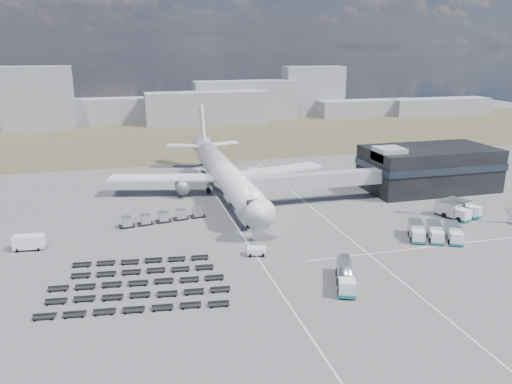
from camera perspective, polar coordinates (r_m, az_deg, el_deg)
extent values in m
plane|color=#565659|center=(85.74, 0.63, -6.16)|extent=(420.00, 420.00, 0.00)
cube|color=#4C4C2E|center=(190.33, -8.45, 6.21)|extent=(420.00, 90.00, 0.01)
cube|color=silver|center=(89.75, -1.47, -5.10)|extent=(0.25, 110.00, 0.01)
cube|color=silver|center=(95.32, 9.12, -4.01)|extent=(0.25, 110.00, 0.01)
cube|color=silver|center=(88.89, 17.90, -6.15)|extent=(40.00, 0.25, 0.01)
cube|color=black|center=(125.16, 19.14, 2.57)|extent=(30.00, 16.00, 10.00)
cube|color=#262D38|center=(124.90, 19.19, 3.11)|extent=(30.40, 16.40, 1.60)
cube|color=#939399|center=(116.24, 14.97, 4.20)|extent=(6.00, 6.00, 3.00)
cube|color=#939399|center=(108.17, 6.93, 1.36)|extent=(29.80, 3.00, 3.00)
cube|color=#939399|center=(103.53, 0.14, 0.81)|extent=(4.00, 3.60, 3.40)
cylinder|color=slate|center=(105.09, 0.85, -0.41)|extent=(0.70, 0.70, 5.10)
cylinder|color=black|center=(105.71, 0.85, -1.50)|extent=(1.40, 0.90, 1.40)
cylinder|color=white|center=(111.83, -3.54, 2.06)|extent=(5.60, 48.00, 5.60)
cone|color=white|center=(87.05, 0.02, -2.08)|extent=(5.60, 5.00, 5.60)
cone|color=white|center=(138.55, -5.92, 5.12)|extent=(5.60, 8.00, 5.60)
cube|color=black|center=(88.65, -0.32, -1.20)|extent=(2.20, 2.00, 0.80)
cube|color=white|center=(115.19, -10.39, 1.62)|extent=(25.59, 11.38, 0.50)
cube|color=white|center=(119.97, 2.07, 2.47)|extent=(25.59, 11.38, 0.50)
cylinder|color=slate|center=(114.02, -8.50, 0.67)|extent=(3.00, 5.00, 3.00)
cylinder|color=slate|center=(117.57, 0.72, 1.33)|extent=(3.00, 5.00, 3.00)
cube|color=white|center=(139.68, -8.29, 5.29)|extent=(9.49, 5.63, 0.35)
cube|color=white|center=(141.37, -3.85, 5.56)|extent=(9.49, 5.63, 0.35)
cube|color=white|center=(140.50, -6.19, 7.62)|extent=(0.50, 9.06, 11.45)
cylinder|color=slate|center=(93.40, -0.87, -3.41)|extent=(0.50, 0.50, 2.50)
cylinder|color=slate|center=(116.12, -5.46, 0.48)|extent=(0.60, 0.60, 2.50)
cylinder|color=slate|center=(117.30, -2.38, 0.70)|extent=(0.60, 0.60, 2.50)
cylinder|color=black|center=(93.66, -0.87, -3.85)|extent=(0.50, 1.20, 1.20)
cube|color=gray|center=(224.88, -23.72, 9.81)|extent=(27.57, 12.00, 25.22)
cube|color=gray|center=(232.61, -14.75, 9.02)|extent=(46.15, 12.00, 10.85)
cube|color=gray|center=(223.76, -5.60, 9.58)|extent=(53.75, 12.00, 13.79)
cube|color=gray|center=(237.71, -1.22, 10.50)|extent=(48.16, 12.00, 17.56)
cube|color=gray|center=(252.49, 6.51, 11.42)|extent=(29.66, 12.00, 23.50)
cube|color=gray|center=(253.40, 12.59, 9.36)|extent=(49.75, 12.00, 7.73)
cube|color=gray|center=(269.26, 20.20, 9.18)|extent=(51.59, 12.00, 7.99)
cube|color=white|center=(69.83, 10.37, -10.70)|extent=(2.91, 2.91, 2.15)
cube|color=#136E6F|center=(70.21, 10.33, -11.32)|extent=(3.03, 3.03, 0.47)
cylinder|color=#BCBCC2|center=(73.76, 10.16, -8.80)|extent=(4.75, 7.39, 2.34)
cube|color=slate|center=(74.22, 10.11, -9.55)|extent=(4.66, 7.36, 0.33)
cylinder|color=black|center=(73.06, 10.17, -10.20)|extent=(2.64, 1.85, 1.03)
cube|color=white|center=(81.72, 0.05, -6.80)|extent=(3.31, 2.33, 1.38)
cube|color=white|center=(91.94, -24.54, -5.28)|extent=(4.98, 2.63, 2.52)
cube|color=white|center=(123.64, -0.10, 1.78)|extent=(3.58, 6.93, 3.09)
cube|color=#136E6F|center=(123.96, -0.10, 1.21)|extent=(3.71, 7.06, 0.50)
cube|color=white|center=(90.86, 18.03, -4.86)|extent=(2.78, 2.73, 2.04)
cube|color=#136E6F|center=(91.14, 17.99, -5.32)|extent=(2.90, 2.85, 0.42)
cube|color=#BCBCC2|center=(93.74, 17.77, -3.94)|extent=(3.77, 4.79, 2.41)
cube|color=white|center=(91.43, 19.98, -4.92)|extent=(2.78, 2.73, 2.04)
cube|color=#136E6F|center=(91.71, 19.93, -5.38)|extent=(2.90, 2.85, 0.42)
cube|color=#BCBCC2|center=(94.29, 19.66, -4.00)|extent=(3.77, 4.79, 2.41)
cube|color=white|center=(92.10, 21.91, -4.97)|extent=(2.78, 2.73, 2.04)
cube|color=#136E6F|center=(92.38, 21.86, -5.42)|extent=(2.90, 2.85, 0.42)
cube|color=#BCBCC2|center=(94.94, 21.53, -4.06)|extent=(3.77, 4.79, 2.41)
cube|color=white|center=(104.94, 22.61, -2.44)|extent=(2.89, 2.82, 2.20)
cube|color=#136E6F|center=(105.19, 22.56, -2.88)|extent=(3.01, 2.95, 0.45)
cube|color=#BCBCC2|center=(106.64, 21.08, -1.76)|extent=(3.76, 5.12, 2.60)
cube|color=white|center=(107.70, 23.62, -2.10)|extent=(2.89, 2.82, 2.20)
cube|color=#136E6F|center=(107.95, 23.57, -2.52)|extent=(3.01, 2.95, 0.45)
cube|color=#BCBCC2|center=(109.36, 22.12, -1.44)|extent=(3.76, 5.12, 2.60)
cube|color=black|center=(97.04, -14.55, -3.77)|extent=(3.10, 2.20, 0.20)
cube|color=#BCBCC2|center=(96.73, -14.59, -3.25)|extent=(2.02, 2.02, 1.64)
cube|color=black|center=(97.64, -12.53, -3.50)|extent=(3.10, 2.20, 0.20)
cube|color=#BCBCC2|center=(97.34, -12.57, -2.99)|extent=(2.02, 2.02, 1.64)
cube|color=black|center=(98.36, -10.55, -3.24)|extent=(3.10, 2.20, 0.20)
cube|color=#BCBCC2|center=(98.06, -10.57, -2.72)|extent=(2.02, 2.02, 1.64)
cube|color=black|center=(99.20, -8.59, -2.97)|extent=(3.10, 2.20, 0.20)
cube|color=#BCBCC2|center=(98.91, -8.61, -2.46)|extent=(2.02, 2.02, 1.64)
cube|color=black|center=(100.16, -6.67, -2.70)|extent=(3.10, 2.20, 0.20)
cube|color=#BCBCC2|center=(99.86, -6.69, -2.20)|extent=(2.02, 2.02, 1.64)
cube|color=black|center=(67.67, -13.81, -12.84)|extent=(25.49, 4.28, 0.66)
cube|color=black|center=(71.02, -13.55, -11.35)|extent=(25.49, 4.28, 0.66)
cube|color=black|center=(74.43, -13.32, -10.00)|extent=(25.49, 4.28, 0.66)
cube|color=black|center=(77.87, -13.11, -8.76)|extent=(21.87, 3.86, 0.66)
cube|color=black|center=(81.35, -12.92, -7.63)|extent=(21.87, 3.86, 0.66)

